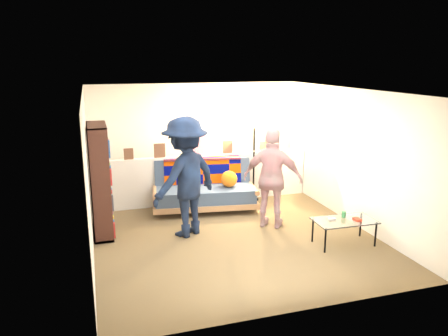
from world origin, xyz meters
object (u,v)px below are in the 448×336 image
object	(u,v)px
bookshelf	(100,184)
coffee_table	(345,222)
person_right	(273,179)
futon_sofa	(205,189)
floor_lamp	(254,146)
person_left	(186,177)

from	to	relation	value
bookshelf	coffee_table	world-z (taller)	bookshelf
bookshelf	person_right	distance (m)	2.92
futon_sofa	person_right	size ratio (longest dim) A/B	1.21
person_right	floor_lamp	bearing A→B (deg)	-64.95
coffee_table	floor_lamp	world-z (taller)	floor_lamp
futon_sofa	person_right	world-z (taller)	person_right
person_right	futon_sofa	bearing A→B (deg)	-20.98
coffee_table	person_left	distance (m)	2.66
coffee_table	person_right	world-z (taller)	person_right
bookshelf	person_right	bearing A→B (deg)	-10.96
futon_sofa	person_left	xyz separation A→B (m)	(-0.63, -1.16, 0.59)
futon_sofa	floor_lamp	size ratio (longest dim) A/B	1.29
coffee_table	futon_sofa	bearing A→B (deg)	126.17
floor_lamp	person_left	size ratio (longest dim) A/B	0.82
bookshelf	person_left	distance (m)	1.43
futon_sofa	floor_lamp	bearing A→B (deg)	12.82
bookshelf	floor_lamp	distance (m)	3.26
bookshelf	floor_lamp	size ratio (longest dim) A/B	1.14
floor_lamp	person_right	bearing A→B (deg)	-98.85
bookshelf	coffee_table	distance (m)	4.04
floor_lamp	person_left	xyz separation A→B (m)	(-1.75, -1.41, -0.17)
person_left	person_right	xyz separation A→B (m)	(1.51, -0.10, -0.12)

